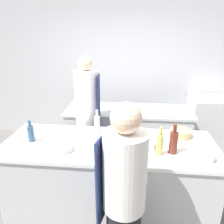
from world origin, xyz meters
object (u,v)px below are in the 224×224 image
object	(u,v)px
bottle_vinegar	(97,124)
bowl_ceramic_blue	(151,145)
chef_at_prep_near	(124,199)
bottle_olive_oil	(173,142)
bottle_cooking_oil	(31,133)
bottle_wine	(160,144)
bowl_prep_small	(62,148)
bowl_mixing_large	(181,133)
bowl_wooden_salad	(204,156)
oven_range	(209,123)
bottle_sauce	(116,123)
chef_at_stove	(88,118)

from	to	relation	value
bottle_vinegar	bowl_ceramic_blue	size ratio (longest dim) A/B	1.79
chef_at_prep_near	bottle_olive_oil	world-z (taller)	chef_at_prep_near
bottle_cooking_oil	bowl_ceramic_blue	world-z (taller)	bottle_cooking_oil
bottle_wine	bowl_ceramic_blue	bearing A→B (deg)	120.28
chef_at_prep_near	bowl_prep_small	xyz separation A→B (m)	(-0.69, 0.56, 0.11)
bowl_mixing_large	bowl_prep_small	distance (m)	1.39
bottle_vinegar	bowl_ceramic_blue	distance (m)	0.73
bowl_mixing_large	bowl_wooden_salad	distance (m)	0.51
bottle_cooking_oil	bowl_mixing_large	distance (m)	1.75
bottle_olive_oil	bottle_wine	world-z (taller)	bottle_olive_oil
chef_at_prep_near	bowl_prep_small	distance (m)	0.89
oven_range	bottle_olive_oil	size ratio (longest dim) A/B	3.08
bottle_olive_oil	bottle_sauce	size ratio (longest dim) A/B	1.26
bottle_olive_oil	bowl_wooden_salad	size ratio (longest dim) A/B	1.50
bowl_ceramic_blue	chef_at_stove	bearing A→B (deg)	136.54
chef_at_stove	bottle_wine	distance (m)	1.34
bottle_wine	bottle_sauce	bearing A→B (deg)	131.46
bottle_vinegar	chef_at_stove	bearing A→B (deg)	115.08
chef_at_prep_near	bottle_olive_oil	distance (m)	0.81
oven_range	bottle_cooking_oil	xyz separation A→B (m)	(-2.58, -1.77, 0.52)
bowl_mixing_large	bowl_ceramic_blue	world-z (taller)	bowl_mixing_large
bottle_olive_oil	bottle_cooking_oil	xyz separation A→B (m)	(-1.57, 0.11, -0.02)
chef_at_stove	bowl_prep_small	size ratio (longest dim) A/B	7.32
bottle_olive_oil	bottle_wine	xyz separation A→B (m)	(-0.14, -0.05, -0.01)
chef_at_stove	bottle_cooking_oil	xyz separation A→B (m)	(-0.49, -0.79, 0.10)
bowl_mixing_large	bowl_ceramic_blue	size ratio (longest dim) A/B	1.52
oven_range	bottle_wine	xyz separation A→B (m)	(-1.15, -1.93, 0.54)
bottle_olive_oil	bottle_vinegar	world-z (taller)	bottle_olive_oil
bowl_prep_small	bottle_olive_oil	bearing A→B (deg)	3.25
bottle_vinegar	bowl_mixing_large	size ratio (longest dim) A/B	1.18
bottle_cooking_oil	bottle_sauce	distance (m)	1.02
bottle_vinegar	bowl_mixing_large	distance (m)	1.01
bottle_wine	chef_at_prep_near	bearing A→B (deg)	-119.93
bottle_olive_oil	bottle_vinegar	distance (m)	0.95
chef_at_stove	bottle_sauce	bearing A→B (deg)	45.12
bottle_sauce	bowl_wooden_salad	bearing A→B (deg)	-32.90
chef_at_stove	oven_range	bearing A→B (deg)	111.32
bottle_olive_oil	bottle_cooking_oil	distance (m)	1.57
oven_range	bowl_prep_small	bearing A→B (deg)	-138.13
bottle_vinegar	bowl_mixing_large	xyz separation A→B (m)	(1.01, -0.02, -0.07)
bottle_vinegar	bottle_wine	xyz separation A→B (m)	(0.71, -0.46, 0.00)
bottle_olive_oil	bottle_cooking_oil	bearing A→B (deg)	176.10
bottle_wine	bowl_ceramic_blue	distance (m)	0.16
bowl_wooden_salad	bottle_cooking_oil	bearing A→B (deg)	173.91
oven_range	bottle_vinegar	distance (m)	2.43
bowl_mixing_large	bowl_ceramic_blue	bearing A→B (deg)	-138.31
bowl_prep_small	bottle_cooking_oil	bearing A→B (deg)	157.20
bowl_mixing_large	bowl_prep_small	bearing A→B (deg)	-160.55
bottle_vinegar	bottle_wine	distance (m)	0.85
oven_range	bowl_prep_small	xyz separation A→B (m)	(-2.17, -1.94, 0.44)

